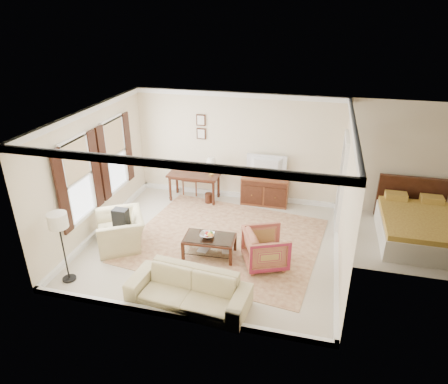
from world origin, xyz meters
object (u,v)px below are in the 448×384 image
at_px(coffee_table, 209,241).
at_px(club_armchair, 120,226).
at_px(sofa, 188,285).
at_px(writing_desk, 194,177).
at_px(tv, 266,160).
at_px(sideboard, 265,191).
at_px(striped_armchair, 266,247).

xyz_separation_m(coffee_table, club_armchair, (-2.02, -0.08, 0.14)).
distance_m(coffee_table, sofa, 1.59).
xyz_separation_m(writing_desk, sofa, (1.22, -4.13, -0.22)).
relative_size(coffee_table, sofa, 0.51).
xyz_separation_m(tv, club_armchair, (-2.77, -2.79, -0.77)).
relative_size(writing_desk, tv, 1.38).
bearing_deg(sideboard, sofa, -99.07).
xyz_separation_m(writing_desk, striped_armchair, (2.36, -2.60, -0.21)).
height_order(sideboard, tv, tv).
xyz_separation_m(sideboard, coffee_table, (-0.75, -2.73, -0.03)).
bearing_deg(sideboard, tv, -90.00).
xyz_separation_m(writing_desk, sideboard, (1.91, 0.18, -0.26)).
bearing_deg(sideboard, striped_armchair, -80.87).
height_order(club_armchair, sofa, club_armchair).
distance_m(writing_desk, coffee_table, 2.82).
height_order(writing_desk, sideboard, sideboard).
bearing_deg(sideboard, club_armchair, -134.64).
bearing_deg(writing_desk, tv, 4.68).
bearing_deg(tv, sideboard, -90.00).
distance_m(sideboard, striped_armchair, 2.81).
relative_size(coffee_table, striped_armchair, 1.29).
xyz_separation_m(tv, coffee_table, (-0.75, -2.71, -0.91)).
distance_m(striped_armchair, club_armchair, 3.22).
distance_m(sideboard, club_armchair, 3.94).
relative_size(sideboard, club_armchair, 1.10).
bearing_deg(club_armchair, sideboard, 103.65).
distance_m(sideboard, sofa, 4.36).
height_order(tv, sofa, tv).
xyz_separation_m(tv, striped_armchair, (0.45, -2.75, -0.83)).
bearing_deg(writing_desk, striped_armchair, -47.77).
bearing_deg(tv, club_armchair, 45.16).
bearing_deg(writing_desk, coffee_table, -65.59).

